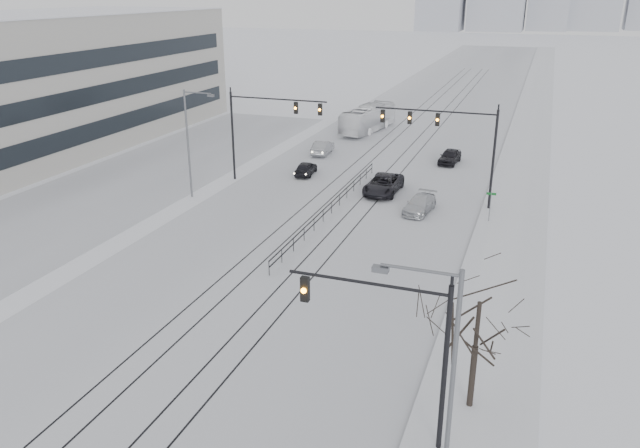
% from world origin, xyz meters
% --- Properties ---
extents(road, '(22.00, 260.00, 0.02)m').
position_xyz_m(road, '(0.00, 60.00, 0.01)').
color(road, silver).
rests_on(road, ground).
extents(sidewalk_east, '(5.00, 260.00, 0.16)m').
position_xyz_m(sidewalk_east, '(13.50, 60.00, 0.08)').
color(sidewalk_east, silver).
rests_on(sidewalk_east, ground).
extents(curb, '(0.10, 260.00, 0.12)m').
position_xyz_m(curb, '(11.05, 60.00, 0.06)').
color(curb, gray).
rests_on(curb, ground).
extents(parking_strip, '(14.00, 60.00, 0.03)m').
position_xyz_m(parking_strip, '(-20.00, 35.00, 0.01)').
color(parking_strip, silver).
rests_on(parking_strip, ground).
extents(tram_rails, '(5.30, 180.00, 0.01)m').
position_xyz_m(tram_rails, '(-0.00, 40.00, 0.02)').
color(tram_rails, black).
rests_on(tram_rails, ground).
extents(traffic_mast_near, '(6.10, 0.37, 7.00)m').
position_xyz_m(traffic_mast_near, '(10.79, 6.00, 4.56)').
color(traffic_mast_near, black).
rests_on(traffic_mast_near, ground).
extents(traffic_mast_ne, '(9.60, 0.37, 8.00)m').
position_xyz_m(traffic_mast_ne, '(8.15, 34.99, 5.76)').
color(traffic_mast_ne, black).
rests_on(traffic_mast_ne, ground).
extents(traffic_mast_nw, '(9.10, 0.37, 8.00)m').
position_xyz_m(traffic_mast_nw, '(-8.52, 36.00, 5.57)').
color(traffic_mast_nw, black).
rests_on(traffic_mast_nw, ground).
extents(street_light_east, '(2.73, 0.25, 9.00)m').
position_xyz_m(street_light_east, '(12.70, 3.00, 5.21)').
color(street_light_east, '#595B60').
rests_on(street_light_east, ground).
extents(street_light_west, '(2.73, 0.25, 9.00)m').
position_xyz_m(street_light_west, '(-12.20, 30.00, 5.21)').
color(street_light_west, '#595B60').
rests_on(street_light_west, ground).
extents(bare_tree, '(4.40, 4.40, 6.10)m').
position_xyz_m(bare_tree, '(13.20, 9.00, 4.49)').
color(bare_tree, black).
rests_on(bare_tree, ground).
extents(median_fence, '(0.06, 24.00, 1.00)m').
position_xyz_m(median_fence, '(0.00, 30.00, 0.53)').
color(median_fence, black).
rests_on(median_fence, ground).
extents(street_sign, '(0.70, 0.06, 2.40)m').
position_xyz_m(street_sign, '(11.80, 32.00, 1.61)').
color(street_sign, '#595B60').
rests_on(street_sign, ground).
extents(sedan_sb_inner, '(1.91, 3.93, 1.29)m').
position_xyz_m(sedan_sb_inner, '(-5.74, 39.39, 0.65)').
color(sedan_sb_inner, black).
rests_on(sedan_sb_inner, ground).
extents(sedan_sb_outer, '(1.80, 4.40, 1.42)m').
position_xyz_m(sedan_sb_outer, '(-6.90, 47.42, 0.71)').
color(sedan_sb_outer, gray).
rests_on(sedan_sb_outer, ground).
extents(sedan_nb_front, '(2.68, 5.63, 1.55)m').
position_xyz_m(sedan_nb_front, '(2.51, 36.46, 0.78)').
color(sedan_nb_front, black).
rests_on(sedan_nb_front, ground).
extents(sedan_nb_right, '(2.29, 4.58, 1.28)m').
position_xyz_m(sedan_nb_right, '(6.42, 32.64, 0.64)').
color(sedan_nb_right, '#B9BCC1').
rests_on(sedan_nb_right, ground).
extents(sedan_nb_far, '(2.09, 4.34, 1.43)m').
position_xyz_m(sedan_nb_far, '(6.41, 48.14, 0.71)').
color(sedan_nb_far, black).
rests_on(sedan_nb_far, ground).
extents(box_truck, '(4.36, 11.53, 3.14)m').
position_xyz_m(box_truck, '(-5.40, 59.91, 1.57)').
color(box_truck, white).
rests_on(box_truck, ground).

